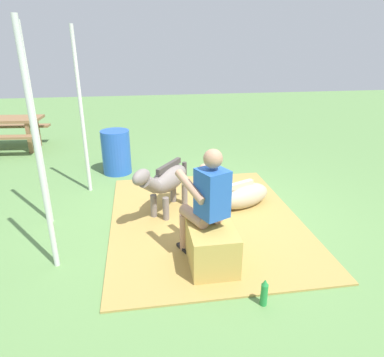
{
  "coord_description": "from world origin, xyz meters",
  "views": [
    {
      "loc": [
        -4.39,
        0.86,
        2.38
      ],
      "look_at": [
        0.13,
        0.16,
        0.55
      ],
      "focal_mm": 32.51,
      "sensor_mm": 36.0,
      "label": 1
    }
  ],
  "objects_px": {
    "soda_bottle": "(264,293)",
    "pony_standing": "(166,180)",
    "pony_lying": "(239,197)",
    "tent_pole_mid": "(36,131)",
    "water_barrel": "(116,152)",
    "picnic_bench": "(7,125)",
    "person_seated": "(206,200)",
    "hay_bale": "(212,248)",
    "tent_pole_left": "(39,156)",
    "tent_pole_right": "(82,114)"
  },
  "relations": [
    {
      "from": "soda_bottle",
      "to": "pony_standing",
      "type": "bearing_deg",
      "value": 20.39
    },
    {
      "from": "pony_lying",
      "to": "tent_pole_mid",
      "type": "distance_m",
      "value": 2.94
    },
    {
      "from": "water_barrel",
      "to": "picnic_bench",
      "type": "xyz_separation_m",
      "value": [
        1.88,
        2.5,
        0.17
      ]
    },
    {
      "from": "pony_lying",
      "to": "person_seated",
      "type": "bearing_deg",
      "value": 148.4
    },
    {
      "from": "water_barrel",
      "to": "hay_bale",
      "type": "bearing_deg",
      "value": -160.01
    },
    {
      "from": "hay_bale",
      "to": "pony_lying",
      "type": "height_order",
      "value": "hay_bale"
    },
    {
      "from": "person_seated",
      "to": "soda_bottle",
      "type": "distance_m",
      "value": 1.11
    },
    {
      "from": "person_seated",
      "to": "tent_pole_left",
      "type": "distance_m",
      "value": 1.77
    },
    {
      "from": "water_barrel",
      "to": "tent_pole_mid",
      "type": "bearing_deg",
      "value": 155.31
    },
    {
      "from": "water_barrel",
      "to": "tent_pole_left",
      "type": "bearing_deg",
      "value": 169.19
    },
    {
      "from": "soda_bottle",
      "to": "hay_bale",
      "type": "bearing_deg",
      "value": 29.24
    },
    {
      "from": "soda_bottle",
      "to": "tent_pole_right",
      "type": "relative_size",
      "value": 0.11
    },
    {
      "from": "soda_bottle",
      "to": "picnic_bench",
      "type": "relative_size",
      "value": 0.18
    },
    {
      "from": "tent_pole_left",
      "to": "picnic_bench",
      "type": "bearing_deg",
      "value": 22.06
    },
    {
      "from": "water_barrel",
      "to": "tent_pole_right",
      "type": "height_order",
      "value": "tent_pole_right"
    },
    {
      "from": "tent_pole_right",
      "to": "person_seated",
      "type": "bearing_deg",
      "value": -145.76
    },
    {
      "from": "hay_bale",
      "to": "tent_pole_mid",
      "type": "distance_m",
      "value": 2.66
    },
    {
      "from": "person_seated",
      "to": "pony_standing",
      "type": "xyz_separation_m",
      "value": [
        1.21,
        0.33,
        -0.23
      ]
    },
    {
      "from": "pony_lying",
      "to": "picnic_bench",
      "type": "relative_size",
      "value": 0.83
    },
    {
      "from": "water_barrel",
      "to": "tent_pole_left",
      "type": "relative_size",
      "value": 0.32
    },
    {
      "from": "pony_standing",
      "to": "tent_pole_right",
      "type": "relative_size",
      "value": 0.45
    },
    {
      "from": "person_seated",
      "to": "picnic_bench",
      "type": "bearing_deg",
      "value": 36.22
    },
    {
      "from": "tent_pole_right",
      "to": "tent_pole_mid",
      "type": "bearing_deg",
      "value": 158.19
    },
    {
      "from": "pony_standing",
      "to": "picnic_bench",
      "type": "bearing_deg",
      "value": 41.35
    },
    {
      "from": "person_seated",
      "to": "tent_pole_right",
      "type": "height_order",
      "value": "tent_pole_right"
    },
    {
      "from": "person_seated",
      "to": "tent_pole_left",
      "type": "height_order",
      "value": "tent_pole_left"
    },
    {
      "from": "hay_bale",
      "to": "soda_bottle",
      "type": "height_order",
      "value": "hay_bale"
    },
    {
      "from": "hay_bale",
      "to": "tent_pole_mid",
      "type": "relative_size",
      "value": 0.24
    },
    {
      "from": "tent_pole_right",
      "to": "tent_pole_left",
      "type": "bearing_deg",
      "value": 176.46
    },
    {
      "from": "pony_standing",
      "to": "water_barrel",
      "type": "height_order",
      "value": "pony_standing"
    },
    {
      "from": "soda_bottle",
      "to": "water_barrel",
      "type": "distance_m",
      "value": 4.18
    },
    {
      "from": "hay_bale",
      "to": "water_barrel",
      "type": "xyz_separation_m",
      "value": [
        3.22,
        1.17,
        0.17
      ]
    },
    {
      "from": "tent_pole_right",
      "to": "pony_lying",
      "type": "bearing_deg",
      "value": -114.48
    },
    {
      "from": "water_barrel",
      "to": "tent_pole_mid",
      "type": "relative_size",
      "value": 0.32
    },
    {
      "from": "picnic_bench",
      "to": "tent_pole_left",
      "type": "bearing_deg",
      "value": -157.94
    },
    {
      "from": "person_seated",
      "to": "tent_pole_right",
      "type": "distance_m",
      "value": 2.8
    },
    {
      "from": "pony_standing",
      "to": "tent_pole_left",
      "type": "height_order",
      "value": "tent_pole_left"
    },
    {
      "from": "person_seated",
      "to": "pony_standing",
      "type": "height_order",
      "value": "person_seated"
    },
    {
      "from": "tent_pole_mid",
      "to": "picnic_bench",
      "type": "bearing_deg",
      "value": 24.01
    },
    {
      "from": "tent_pole_mid",
      "to": "tent_pole_right",
      "type": "bearing_deg",
      "value": -21.81
    },
    {
      "from": "soda_bottle",
      "to": "tent_pole_mid",
      "type": "relative_size",
      "value": 0.11
    },
    {
      "from": "pony_lying",
      "to": "tent_pole_mid",
      "type": "bearing_deg",
      "value": 89.96
    },
    {
      "from": "water_barrel",
      "to": "tent_pole_left",
      "type": "distance_m",
      "value": 3.09
    },
    {
      "from": "pony_standing",
      "to": "tent_pole_right",
      "type": "distance_m",
      "value": 1.79
    },
    {
      "from": "pony_lying",
      "to": "picnic_bench",
      "type": "bearing_deg",
      "value": 49.63
    },
    {
      "from": "hay_bale",
      "to": "soda_bottle",
      "type": "relative_size",
      "value": 2.16
    },
    {
      "from": "person_seated",
      "to": "tent_pole_mid",
      "type": "bearing_deg",
      "value": 58.02
    },
    {
      "from": "person_seated",
      "to": "tent_pole_left",
      "type": "relative_size",
      "value": 0.53
    },
    {
      "from": "soda_bottle",
      "to": "water_barrel",
      "type": "relative_size",
      "value": 0.35
    },
    {
      "from": "hay_bale",
      "to": "tent_pole_mid",
      "type": "height_order",
      "value": "tent_pole_mid"
    }
  ]
}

